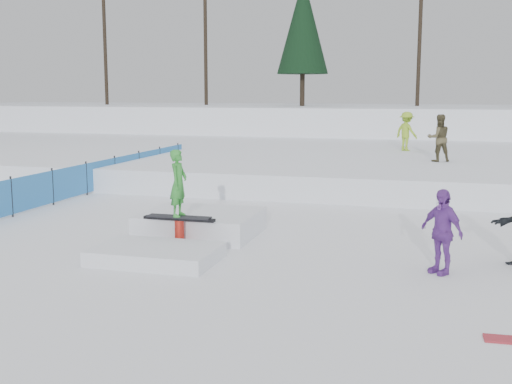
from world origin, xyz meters
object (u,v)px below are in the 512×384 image
(walker_olive, at_px, (439,138))
(spectator_purple, at_px, (441,231))
(jib_rail_feature, at_px, (189,228))
(walker_ygreen, at_px, (406,131))
(safety_fence, at_px, (86,178))

(walker_olive, relative_size, spectator_purple, 1.08)
(walker_olive, height_order, jib_rail_feature, walker_olive)
(walker_olive, bearing_deg, jib_rail_feature, 45.84)
(walker_ygreen, relative_size, jib_rail_feature, 0.38)
(safety_fence, relative_size, walker_ygreen, 9.61)
(safety_fence, distance_m, walker_ygreen, 13.82)
(walker_olive, height_order, walker_ygreen, walker_olive)
(safety_fence, height_order, spectator_purple, spectator_purple)
(walker_olive, distance_m, jib_rail_feature, 12.31)
(spectator_purple, bearing_deg, walker_olive, 131.68)
(walker_ygreen, bearing_deg, spectator_purple, 133.88)
(safety_fence, height_order, walker_olive, walker_olive)
(spectator_purple, bearing_deg, safety_fence, -168.41)
(safety_fence, distance_m, jib_rail_feature, 7.62)
(spectator_purple, xyz_separation_m, jib_rail_feature, (-5.39, 1.10, -0.49))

